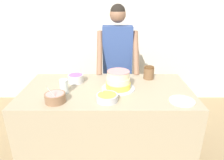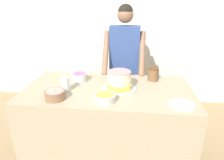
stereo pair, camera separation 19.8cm
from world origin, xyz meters
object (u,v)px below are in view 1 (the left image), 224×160
Objects in this scene: frosting_bowl_purple at (77,78)px; ceramic_plate at (183,101)px; cake at (119,81)px; frosting_bowl_yellow at (108,97)px; person_baker at (118,56)px; drinking_glass at (65,86)px; frosting_bowl_pink at (56,97)px; stoneware_jar at (149,73)px.

frosting_bowl_purple is 0.82× the size of ceramic_plate.
frosting_bowl_purple is 1.13m from ceramic_plate.
cake is 0.29m from frosting_bowl_yellow.
cake is 0.64m from ceramic_plate.
frosting_bowl_yellow is (-0.12, -1.01, -0.10)m from person_baker.
frosting_bowl_purple is 0.29m from drinking_glass.
drinking_glass is at bearing 159.07° from frosting_bowl_yellow.
frosting_bowl_pink is 1.14m from ceramic_plate.
person_baker is 1.02m from frosting_bowl_yellow.
drinking_glass is at bearing 170.96° from ceramic_plate.
cake is 0.46m from stoneware_jar.
frosting_bowl_purple reaches higher than drinking_glass.
frosting_bowl_purple is (-0.47, -0.57, -0.09)m from person_baker.
frosting_bowl_pink is 1.10m from stoneware_jar.
person_baker is 0.75m from frosting_bowl_purple.
stoneware_jar is at bearing 49.51° from frosting_bowl_yellow.
frosting_bowl_yellow is at bearing 178.90° from ceramic_plate.
frosting_bowl_pink is (-0.58, -1.03, -0.09)m from person_baker.
frosting_bowl_pink is at bearing -103.15° from frosting_bowl_purple.
frosting_bowl_yellow is 1.39× the size of drinking_glass.
ceramic_plate is (0.57, -0.28, -0.08)m from cake.
person_baker is 1.17m from ceramic_plate.
frosting_bowl_pink is 0.80× the size of ceramic_plate.
cake is 1.50× the size of ceramic_plate.
cake is at bearing -141.90° from stoneware_jar.
stoneware_jar reaches higher than frosting_bowl_yellow.
cake reaches higher than stoneware_jar.
drinking_glass is (-0.54, -0.85, -0.07)m from person_baker.
frosting_bowl_yellow is at bearing -112.12° from cake.
drinking_glass is 0.62× the size of ceramic_plate.
person_baker is 4.95× the size of cake.
ceramic_plate is at bearing -26.19° from cake.
cake reaches higher than frosting_bowl_pink.
cake is 2.41× the size of drinking_glass.
frosting_bowl_pink reaches higher than drinking_glass.
cake is at bearing -90.67° from person_baker.
frosting_bowl_purple is 0.95× the size of frosting_bowl_yellow.
drinking_glass is (-0.42, 0.16, 0.04)m from frosting_bowl_yellow.
person_baker is 1.01m from drinking_glass.
person_baker is at bearing 83.38° from frosting_bowl_yellow.
drinking_glass reaches higher than ceramic_plate.
person_baker reaches higher than drinking_glass.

